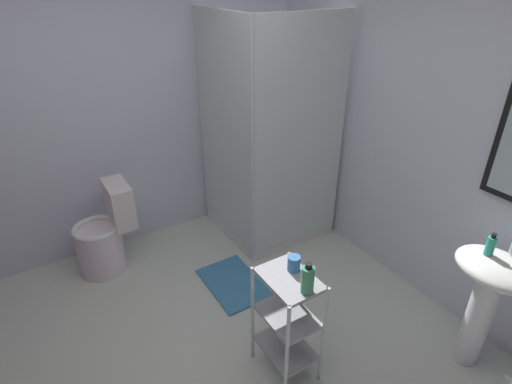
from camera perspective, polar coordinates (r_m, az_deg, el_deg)
wall_back at (r=3.02m, az=25.35°, el=7.07°), size 4.20×0.14×2.50m
wall_left at (r=3.54m, az=-21.42°, el=10.70°), size 0.10×4.20×2.50m
shower_stall at (r=3.71m, az=1.32°, el=0.33°), size 0.92×0.92×2.00m
pedestal_sink at (r=2.80m, az=30.05°, el=-12.02°), size 0.46×0.37×0.81m
toilet at (r=3.56m, az=-20.62°, el=-5.91°), size 0.37×0.49×0.76m
storage_cart at (r=2.49m, az=4.45°, el=-17.32°), size 0.38×0.28×0.74m
hand_soap_bottle at (r=2.65m, az=30.33°, el=-6.54°), size 0.05×0.05×0.14m
body_wash_bottle_green at (r=2.15m, az=7.34°, el=-12.19°), size 0.07×0.07×0.19m
rinse_cup at (r=2.31m, az=5.40°, el=-10.04°), size 0.07×0.07×0.09m
bath_mat at (r=3.36m, az=-3.21°, el=-12.75°), size 0.60×0.40×0.02m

